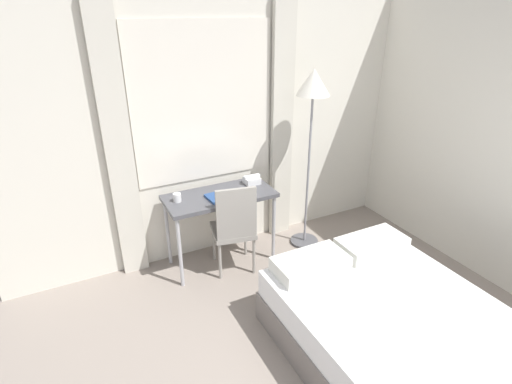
{
  "coord_description": "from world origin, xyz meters",
  "views": [
    {
      "loc": [
        -1.61,
        -0.25,
        2.45
      ],
      "look_at": [
        -0.13,
        2.64,
        0.93
      ],
      "focal_mm": 28.0,
      "sensor_mm": 36.0,
      "label": 1
    }
  ],
  "objects_px": {
    "desk": "(220,201)",
    "mug": "(177,198)",
    "standing_lamp": "(312,102)",
    "desk_chair": "(234,225)",
    "telephone": "(252,180)",
    "bed": "(404,341)",
    "book": "(219,197)"
  },
  "relations": [
    {
      "from": "desk",
      "to": "desk_chair",
      "type": "xyz_separation_m",
      "value": [
        0.05,
        -0.22,
        -0.17
      ]
    },
    {
      "from": "mug",
      "to": "standing_lamp",
      "type": "bearing_deg",
      "value": -5.1
    },
    {
      "from": "desk_chair",
      "to": "mug",
      "type": "distance_m",
      "value": 0.61
    },
    {
      "from": "desk_chair",
      "to": "mug",
      "type": "bearing_deg",
      "value": 163.46
    },
    {
      "from": "telephone",
      "to": "desk_chair",
      "type": "bearing_deg",
      "value": -138.03
    },
    {
      "from": "standing_lamp",
      "to": "telephone",
      "type": "bearing_deg",
      "value": 162.18
    },
    {
      "from": "mug",
      "to": "bed",
      "type": "bearing_deg",
      "value": -60.77
    },
    {
      "from": "standing_lamp",
      "to": "mug",
      "type": "distance_m",
      "value": 1.59
    },
    {
      "from": "bed",
      "to": "book",
      "type": "relative_size",
      "value": 8.04
    },
    {
      "from": "desk",
      "to": "mug",
      "type": "relative_size",
      "value": 13.08
    },
    {
      "from": "desk_chair",
      "to": "telephone",
      "type": "xyz_separation_m",
      "value": [
        0.34,
        0.31,
        0.29
      ]
    },
    {
      "from": "desk",
      "to": "standing_lamp",
      "type": "relative_size",
      "value": 0.56
    },
    {
      "from": "standing_lamp",
      "to": "mug",
      "type": "xyz_separation_m",
      "value": [
        -1.38,
        0.12,
        -0.78
      ]
    },
    {
      "from": "standing_lamp",
      "to": "bed",
      "type": "bearing_deg",
      "value": -100.23
    },
    {
      "from": "bed",
      "to": "standing_lamp",
      "type": "distance_m",
      "value": 2.25
    },
    {
      "from": "desk",
      "to": "standing_lamp",
      "type": "distance_m",
      "value": 1.33
    },
    {
      "from": "desk_chair",
      "to": "book",
      "type": "height_order",
      "value": "desk_chair"
    },
    {
      "from": "telephone",
      "to": "book",
      "type": "xyz_separation_m",
      "value": [
        -0.43,
        -0.17,
        -0.03
      ]
    },
    {
      "from": "telephone",
      "to": "mug",
      "type": "xyz_separation_m",
      "value": [
        -0.81,
        -0.06,
        0.0
      ]
    },
    {
      "from": "desk_chair",
      "to": "book",
      "type": "bearing_deg",
      "value": 133.41
    },
    {
      "from": "desk_chair",
      "to": "telephone",
      "type": "bearing_deg",
      "value": 53.51
    },
    {
      "from": "bed",
      "to": "mug",
      "type": "bearing_deg",
      "value": 119.23
    },
    {
      "from": "standing_lamp",
      "to": "mug",
      "type": "bearing_deg",
      "value": 174.9
    },
    {
      "from": "book",
      "to": "mug",
      "type": "relative_size",
      "value": 2.96
    },
    {
      "from": "telephone",
      "to": "mug",
      "type": "distance_m",
      "value": 0.81
    },
    {
      "from": "desk_chair",
      "to": "book",
      "type": "xyz_separation_m",
      "value": [
        -0.09,
        0.14,
        0.27
      ]
    },
    {
      "from": "book",
      "to": "standing_lamp",
      "type": "bearing_deg",
      "value": -0.95
    },
    {
      "from": "standing_lamp",
      "to": "mug",
      "type": "relative_size",
      "value": 23.28
    },
    {
      "from": "standing_lamp",
      "to": "telephone",
      "type": "height_order",
      "value": "standing_lamp"
    },
    {
      "from": "desk_chair",
      "to": "book",
      "type": "relative_size",
      "value": 3.93
    },
    {
      "from": "book",
      "to": "telephone",
      "type": "bearing_deg",
      "value": 21.09
    },
    {
      "from": "desk_chair",
      "to": "mug",
      "type": "xyz_separation_m",
      "value": [
        -0.47,
        0.25,
        0.29
      ]
    }
  ]
}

